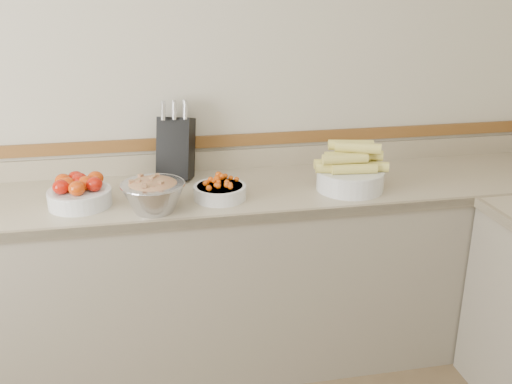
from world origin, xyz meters
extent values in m
plane|color=#BAB19A|center=(0.00, 2.00, 1.30)|extent=(4.00, 0.00, 4.00)
cube|color=tan|center=(0.00, 1.68, 0.88)|extent=(4.00, 0.65, 0.04)
cube|color=gray|center=(0.00, 1.68, 0.43)|extent=(4.00, 0.63, 0.86)
cube|color=#796951|center=(0.00, 1.36, 0.88)|extent=(4.00, 0.02, 0.04)
cube|color=tan|center=(0.00, 1.99, 0.95)|extent=(4.00, 0.02, 0.10)
cube|color=brown|center=(0.00, 1.99, 1.05)|extent=(4.00, 0.02, 0.06)
cube|color=black|center=(0.06, 1.90, 1.05)|extent=(0.22, 0.24, 0.32)
cylinder|color=silver|center=(0.01, 1.87, 1.24)|extent=(0.03, 0.04, 0.08)
cylinder|color=silver|center=(0.06, 1.87, 1.24)|extent=(0.03, 0.04, 0.08)
cylinder|color=silver|center=(0.11, 1.87, 1.24)|extent=(0.03, 0.04, 0.08)
cylinder|color=silver|center=(0.01, 1.90, 1.24)|extent=(0.03, 0.04, 0.08)
cylinder|color=silver|center=(0.06, 1.90, 1.24)|extent=(0.03, 0.04, 0.08)
cylinder|color=silver|center=(0.11, 1.90, 1.24)|extent=(0.03, 0.04, 0.08)
cylinder|color=silver|center=(0.01, 1.93, 1.24)|extent=(0.03, 0.04, 0.08)
cylinder|color=silver|center=(0.06, 1.93, 1.24)|extent=(0.03, 0.04, 0.08)
cylinder|color=silver|center=(0.11, 1.93, 1.24)|extent=(0.03, 0.04, 0.08)
cylinder|color=silver|center=(-0.37, 1.60, 0.94)|extent=(0.27, 0.27, 0.07)
torus|color=silver|center=(-0.37, 1.60, 0.97)|extent=(0.27, 0.27, 0.01)
cylinder|color=white|center=(-0.37, 1.60, 0.97)|extent=(0.24, 0.24, 0.01)
ellipsoid|color=#AF1307|center=(-0.44, 1.56, 1.00)|extent=(0.07, 0.07, 0.06)
ellipsoid|color=#BF3607|center=(-0.37, 1.53, 1.00)|extent=(0.07, 0.07, 0.06)
ellipsoid|color=#AF1307|center=(-0.31, 1.57, 1.00)|extent=(0.07, 0.07, 0.06)
ellipsoid|color=#BF3607|center=(-0.44, 1.64, 1.00)|extent=(0.07, 0.07, 0.06)
ellipsoid|color=#AF1307|center=(-0.37, 1.61, 1.00)|extent=(0.07, 0.07, 0.06)
ellipsoid|color=#BF3607|center=(-0.31, 1.65, 1.00)|extent=(0.07, 0.07, 0.06)
ellipsoid|color=#AF1307|center=(-0.39, 1.67, 1.00)|extent=(0.07, 0.07, 0.06)
ellipsoid|color=#BF3607|center=(-0.34, 1.59, 1.00)|extent=(0.07, 0.07, 0.06)
ellipsoid|color=#AF1307|center=(-0.37, 1.64, 1.00)|extent=(0.07, 0.07, 0.06)
ellipsoid|color=#BF3607|center=(-0.42, 1.59, 1.00)|extent=(0.07, 0.07, 0.06)
cylinder|color=silver|center=(0.23, 1.57, 0.93)|extent=(0.23, 0.23, 0.06)
torus|color=silver|center=(0.23, 1.57, 0.95)|extent=(0.24, 0.24, 0.01)
cylinder|color=white|center=(0.23, 1.57, 0.95)|extent=(0.20, 0.20, 0.01)
sphere|color=#C64407|center=(0.25, 1.50, 0.98)|extent=(0.03, 0.03, 0.03)
sphere|color=#C64407|center=(0.21, 1.56, 1.00)|extent=(0.03, 0.03, 0.03)
sphere|color=#C64407|center=(0.28, 1.51, 0.98)|extent=(0.03, 0.03, 0.03)
sphere|color=#C64407|center=(0.19, 1.57, 0.99)|extent=(0.03, 0.03, 0.03)
sphere|color=#C64407|center=(0.27, 1.51, 0.98)|extent=(0.03, 0.03, 0.03)
sphere|color=#C64407|center=(0.22, 1.62, 0.99)|extent=(0.03, 0.03, 0.03)
sphere|color=#C64407|center=(0.20, 1.60, 1.00)|extent=(0.03, 0.03, 0.03)
sphere|color=#C64407|center=(0.27, 1.57, 0.99)|extent=(0.03, 0.03, 0.03)
sphere|color=#C64407|center=(0.22, 1.56, 1.01)|extent=(0.03, 0.03, 0.03)
sphere|color=#C64407|center=(0.21, 1.56, 1.00)|extent=(0.03, 0.03, 0.03)
sphere|color=#C64407|center=(0.24, 1.62, 0.99)|extent=(0.03, 0.03, 0.03)
sphere|color=#C64407|center=(0.26, 1.55, 1.00)|extent=(0.03, 0.03, 0.03)
sphere|color=#C64407|center=(0.28, 1.58, 0.99)|extent=(0.03, 0.03, 0.03)
sphere|color=#C64407|center=(0.28, 1.58, 0.99)|extent=(0.03, 0.03, 0.03)
sphere|color=#C64407|center=(0.27, 1.62, 0.99)|extent=(0.03, 0.03, 0.03)
sphere|color=#C64407|center=(0.23, 1.56, 1.01)|extent=(0.03, 0.03, 0.03)
sphere|color=#C64407|center=(0.20, 1.50, 0.99)|extent=(0.03, 0.03, 0.03)
sphere|color=#C64407|center=(0.27, 1.58, 0.99)|extent=(0.03, 0.03, 0.03)
sphere|color=#C64407|center=(0.23, 1.61, 0.99)|extent=(0.03, 0.03, 0.03)
sphere|color=#C64407|center=(0.21, 1.61, 0.99)|extent=(0.03, 0.03, 0.03)
sphere|color=#C64407|center=(0.22, 1.53, 0.99)|extent=(0.03, 0.03, 0.03)
sphere|color=#C64407|center=(0.25, 1.63, 0.98)|extent=(0.03, 0.03, 0.03)
sphere|color=#C64407|center=(0.21, 1.59, 1.00)|extent=(0.03, 0.03, 0.03)
sphere|color=#C64407|center=(0.20, 1.62, 0.99)|extent=(0.03, 0.03, 0.03)
sphere|color=#C64407|center=(0.25, 1.52, 0.99)|extent=(0.03, 0.03, 0.03)
sphere|color=#C64407|center=(0.16, 1.57, 0.98)|extent=(0.03, 0.03, 0.03)
sphere|color=#C64407|center=(0.21, 1.54, 0.99)|extent=(0.03, 0.03, 0.03)
sphere|color=#C64407|center=(0.19, 1.53, 0.99)|extent=(0.03, 0.03, 0.03)
sphere|color=#C64407|center=(0.19, 1.55, 1.00)|extent=(0.03, 0.03, 0.03)
sphere|color=#C64407|center=(0.23, 1.56, 1.02)|extent=(0.03, 0.03, 0.03)
cylinder|color=silver|center=(0.84, 1.57, 0.95)|extent=(0.31, 0.31, 0.09)
torus|color=silver|center=(0.84, 1.57, 0.99)|extent=(0.31, 0.31, 0.01)
cylinder|color=#D2C257|center=(0.77, 1.55, 1.01)|extent=(0.21, 0.09, 0.05)
cylinder|color=#D2C257|center=(0.84, 1.52, 1.01)|extent=(0.21, 0.07, 0.05)
cylinder|color=#D2C257|center=(0.90, 1.55, 1.01)|extent=(0.21, 0.12, 0.05)
cylinder|color=#D2C257|center=(0.78, 1.61, 1.01)|extent=(0.21, 0.08, 0.05)
cylinder|color=#D2C257|center=(0.87, 1.62, 1.01)|extent=(0.21, 0.13, 0.05)
cylinder|color=#D2C257|center=(0.82, 1.57, 1.06)|extent=(0.21, 0.07, 0.05)
cylinder|color=#D2C257|center=(0.88, 1.58, 1.06)|extent=(0.21, 0.11, 0.05)
cylinder|color=#D2C257|center=(0.84, 1.60, 1.11)|extent=(0.21, 0.09, 0.05)
cylinder|color=#D2C257|center=(0.80, 1.54, 1.06)|extent=(0.21, 0.06, 0.05)
cylinder|color=#D2C257|center=(0.86, 1.55, 1.11)|extent=(0.21, 0.12, 0.05)
cylinder|color=#B2B2BA|center=(-0.06, 1.47, 0.96)|extent=(0.27, 0.27, 0.12)
torus|color=#B2B2BA|center=(-0.06, 1.47, 1.02)|extent=(0.27, 0.27, 0.01)
ellipsoid|color=#A31229|center=(-0.06, 1.47, 1.01)|extent=(0.22, 0.22, 0.07)
cube|color=#A31229|center=(-0.07, 1.49, 1.04)|extent=(0.02, 0.02, 0.02)
cube|color=#7DA851|center=(-0.12, 1.46, 1.04)|extent=(0.02, 0.02, 0.02)
cube|color=#A31229|center=(-0.06, 1.40, 1.03)|extent=(0.02, 0.02, 0.02)
cube|color=#7DA851|center=(-0.13, 1.47, 1.03)|extent=(0.02, 0.02, 0.02)
cube|color=#A31229|center=(-0.09, 1.45, 1.03)|extent=(0.03, 0.03, 0.02)
cube|color=#7DA851|center=(-0.06, 1.47, 1.04)|extent=(0.03, 0.03, 0.02)
cube|color=#A31229|center=(-0.03, 1.51, 1.03)|extent=(0.03, 0.03, 0.02)
cube|color=#7DA851|center=(-0.07, 1.44, 1.04)|extent=(0.02, 0.02, 0.02)
cube|color=#A31229|center=(-0.06, 1.49, 1.04)|extent=(0.02, 0.02, 0.02)
cube|color=#7DA851|center=(-0.15, 1.47, 1.03)|extent=(0.02, 0.02, 0.02)
cube|color=#A31229|center=(-0.04, 1.52, 1.04)|extent=(0.02, 0.02, 0.02)
cube|color=#7DA851|center=(-0.10, 1.40, 1.04)|extent=(0.02, 0.02, 0.02)
cube|color=#A31229|center=(-0.11, 1.54, 1.04)|extent=(0.03, 0.03, 0.02)
cube|color=#7DA851|center=(-0.03, 1.42, 1.04)|extent=(0.03, 0.03, 0.02)
camera|label=1|loc=(-0.07, -0.80, 1.81)|focal=40.00mm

